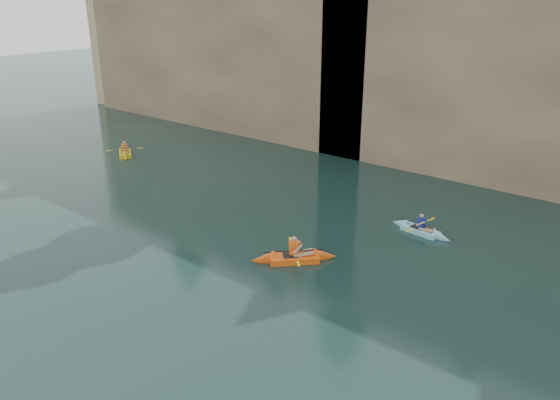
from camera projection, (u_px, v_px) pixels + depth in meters
The scene contains 8 objects.
cliff at pixel (538, 55), 33.00m from camera, with size 70.00×16.00×12.00m, color tan.
cliff_slab_west at pixel (217, 55), 39.55m from camera, with size 26.00×2.40×10.56m, color #A18161.
cliff_slab_center at pixel (538, 77), 26.56m from camera, with size 24.00×2.40×11.40m, color #A18161.
sea_cave_west at pixel (232, 105), 39.09m from camera, with size 4.50×1.00×4.00m, color black.
sea_cave_center at pixel (411, 142), 31.06m from camera, with size 3.50×1.00×3.20m, color black.
kayaker_orange at pixel (294, 257), 20.81m from camera, with size 2.86×2.91×1.27m.
kayaker_yellow at pixel (125, 153), 34.10m from camera, with size 2.66×2.13×1.13m.
kayaker_ltblue_mid at pixel (421, 230), 23.24m from camera, with size 2.91×2.15×1.08m.
Camera 1 is at (9.03, -6.28, 9.70)m, focal length 35.00 mm.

